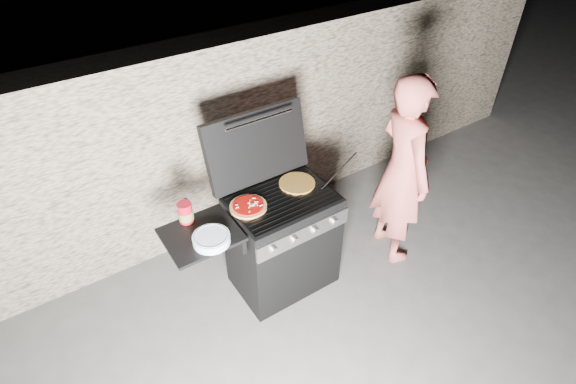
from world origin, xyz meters
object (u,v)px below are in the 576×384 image
gas_grill (256,254)px  person (402,172)px  sauce_jar (185,212)px  pizza_topped (248,206)px

gas_grill → person: bearing=-9.1°
sauce_jar → gas_grill: bearing=-21.0°
pizza_topped → person: size_ratio=0.16×
pizza_topped → person: bearing=-11.1°
gas_grill → pizza_topped: pizza_topped is taller
gas_grill → pizza_topped: size_ratio=4.91×
person → gas_grill: bearing=94.8°
gas_grill → sauce_jar: size_ratio=8.52×
pizza_topped → person: 1.34m
sauce_jar → person: 1.79m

